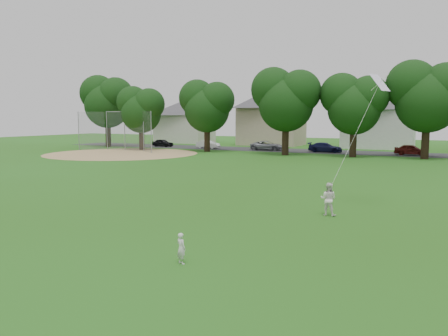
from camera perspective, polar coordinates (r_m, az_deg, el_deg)
The scene contains 10 objects.
ground at distance 15.80m, azimuth -5.00°, elevation -8.96°, with size 160.00×160.00×0.00m, color #265513.
street at distance 55.71m, azimuth 18.16°, elevation 1.87°, with size 90.00×7.00×0.01m, color #2D2D30.
dirt_infield at distance 53.40m, azimuth -13.17°, elevation 1.84°, with size 18.00×18.00×0.02m, color #9E7F51.
toddler at distance 12.92m, azimuth -5.62°, elevation -10.40°, with size 0.34×0.22×0.92m, color silver.
older_boy at distance 19.49m, azimuth 13.47°, elevation -3.98°, with size 0.70×0.55×1.44m, color white.
kite at distance 20.34m, azimuth 16.73°, elevation 4.07°, with size 1.31×1.95×5.73m.
baseball_backstop at distance 58.40m, azimuth -13.19°, elevation 4.71°, with size 11.60×2.25×5.07m.
tree_row at distance 49.63m, azimuth 15.53°, elevation 8.77°, with size 81.64×9.13×10.78m.
parked_cars at distance 54.98m, azimuth 16.15°, elevation 2.51°, with size 53.64×2.58×1.24m.
house_row at distance 65.29m, azimuth 21.03°, elevation 6.98°, with size 77.27×13.68×10.48m.
Camera 1 is at (7.98, -12.98, 4.21)m, focal length 35.00 mm.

